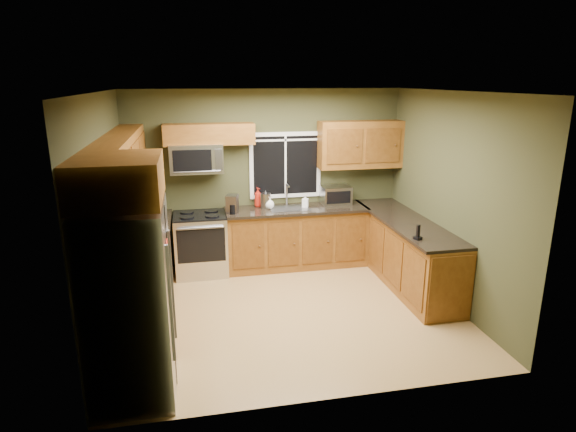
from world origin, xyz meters
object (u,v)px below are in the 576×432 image
object	(u,v)px
range	(201,244)
microwave	(196,158)
toaster_oven	(336,195)
coffee_maker	(232,205)
kettle	(266,200)
cordless_phone	(418,235)
refrigerator	(129,303)
soap_bottle_c	(269,203)
soap_bottle_a	(258,197)
soap_bottle_b	(305,201)
paper_towel_roll	(331,195)

from	to	relation	value
range	microwave	size ratio (longest dim) A/B	1.23
toaster_oven	coffee_maker	world-z (taller)	toaster_oven
kettle	cordless_phone	distance (m)	2.43
refrigerator	soap_bottle_c	xyz separation A→B (m)	(1.74, 2.82, 0.13)
range	soap_bottle_a	size ratio (longest dim) A/B	3.21
refrigerator	microwave	size ratio (longest dim) A/B	2.37
cordless_phone	soap_bottle_b	bearing A→B (deg)	119.40
range	soap_bottle_c	bearing A→B (deg)	2.85
microwave	soap_bottle_c	bearing A→B (deg)	-4.57
paper_towel_roll	soap_bottle_b	bearing A→B (deg)	-158.59
paper_towel_roll	coffee_maker	bearing A→B (deg)	-169.92
refrigerator	soap_bottle_c	world-z (taller)	refrigerator
soap_bottle_c	refrigerator	bearing A→B (deg)	-121.64
microwave	cordless_phone	xyz separation A→B (m)	(2.60, -1.87, -0.73)
paper_towel_roll	cordless_phone	world-z (taller)	paper_towel_roll
soap_bottle_c	cordless_phone	bearing A→B (deg)	-49.10
refrigerator	kettle	world-z (taller)	refrigerator
toaster_oven	paper_towel_roll	distance (m)	0.09
refrigerator	coffee_maker	bearing A→B (deg)	66.58
coffee_maker	paper_towel_roll	xyz separation A→B (m)	(1.58, 0.28, 0.00)
toaster_oven	soap_bottle_a	xyz separation A→B (m)	(-1.22, 0.07, 0.01)
soap_bottle_a	paper_towel_roll	bearing A→B (deg)	-0.38
range	coffee_maker	distance (m)	0.77
refrigerator	coffee_maker	distance (m)	2.95
microwave	soap_bottle_a	size ratio (longest dim) A/B	2.60
soap_bottle_a	soap_bottle_b	world-z (taller)	soap_bottle_a
refrigerator	kettle	bearing A→B (deg)	59.47
cordless_phone	coffee_maker	bearing A→B (deg)	141.83
coffee_maker	kettle	xyz separation A→B (m)	(0.52, 0.17, 0.01)
paper_towel_roll	soap_bottle_c	distance (m)	1.03
range	microwave	distance (m)	1.27
range	kettle	size ratio (longest dim) A/B	3.32
refrigerator	toaster_oven	bearing A→B (deg)	46.07
soap_bottle_a	soap_bottle_b	distance (m)	0.73
toaster_oven	range	bearing A→B (deg)	-176.05
microwave	soap_bottle_b	xyz separation A→B (m)	(1.60, -0.11, -0.69)
kettle	soap_bottle_c	distance (m)	0.07
microwave	soap_bottle_c	world-z (taller)	microwave
toaster_oven	coffee_maker	xyz separation A→B (m)	(-1.64, -0.22, -0.02)
coffee_maker	soap_bottle_a	distance (m)	0.51
coffee_maker	soap_bottle_c	world-z (taller)	coffee_maker
range	paper_towel_roll	xyz separation A→B (m)	(2.06, 0.21, 0.60)
kettle	soap_bottle_b	size ratio (longest dim) A/B	1.43
soap_bottle_c	cordless_phone	world-z (taller)	soap_bottle_c
cordless_phone	paper_towel_roll	bearing A→B (deg)	105.42
refrigerator	kettle	size ratio (longest dim) A/B	6.37
coffee_maker	soap_bottle_a	size ratio (longest dim) A/B	0.91
microwave	toaster_oven	size ratio (longest dim) A/B	1.65
range	soap_bottle_a	xyz separation A→B (m)	(0.90, 0.22, 0.62)
cordless_phone	microwave	bearing A→B (deg)	144.22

